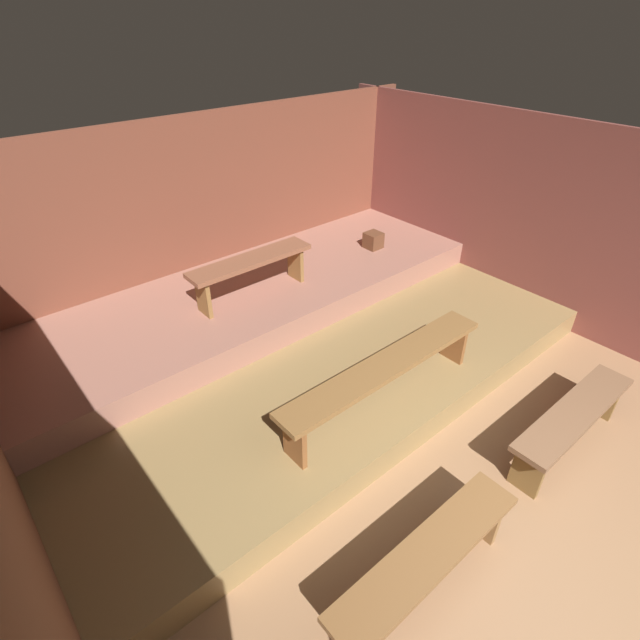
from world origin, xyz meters
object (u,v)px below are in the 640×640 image
wooden_crate_middle (373,240)px  bench_floor_right (573,418)px  bench_floor_left (427,560)px  bench_lower_center (386,370)px  bench_middle_center (251,266)px

wooden_crate_middle → bench_floor_right: bearing=-104.4°
bench_floor_left → wooden_crate_middle: (2.94, 3.41, 0.32)m
bench_lower_center → bench_floor_left: bearing=-126.3°
bench_floor_left → bench_floor_right: same height
bench_middle_center → wooden_crate_middle: (2.04, 0.01, -0.28)m
bench_floor_right → bench_middle_center: 3.64m
bench_lower_center → wooden_crate_middle: (1.97, 2.09, 0.00)m
bench_floor_left → bench_middle_center: bearing=75.2°
bench_middle_center → wooden_crate_middle: 2.06m
bench_middle_center → wooden_crate_middle: size_ratio=6.88×
bench_floor_left → bench_lower_center: 1.67m
bench_lower_center → bench_middle_center: 2.10m
bench_floor_left → bench_floor_right: bearing=0.0°
bench_floor_left → bench_floor_right: (2.06, 0.00, 0.00)m
bench_floor_left → bench_lower_center: size_ratio=0.70×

